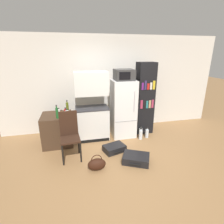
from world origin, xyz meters
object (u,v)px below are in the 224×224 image
at_px(bookshelf, 145,99).
at_px(water_bottle_front, 141,134).
at_px(chair, 69,132).
at_px(water_bottle_back, 147,133).
at_px(bottle_ketchup_red, 66,113).
at_px(suitcase_large_flat, 114,148).
at_px(microwave, 124,75).
at_px(bottle_clear_short, 67,114).
at_px(kitchen_hutch, 92,109).
at_px(bottle_amber_beer, 61,113).
at_px(refrigerator, 123,109).
at_px(bottle_olive_oil, 67,107).
at_px(suitcase_small_flat, 136,159).
at_px(water_bottle_middle, 141,132).
at_px(bottle_green_tall, 57,113).
at_px(side_table, 58,129).
at_px(bottle_milk_white, 59,112).
at_px(handbag, 97,164).

distance_m(bookshelf, water_bottle_front, 1.00).
xyz_separation_m(chair, water_bottle_back, (2.03, 0.48, -0.48)).
relative_size(bottle_ketchup_red, suitcase_large_flat, 0.38).
xyz_separation_m(microwave, bottle_clear_short, (-1.46, -0.31, -0.83)).
bearing_deg(kitchen_hutch, bottle_amber_beer, -165.17).
distance_m(bookshelf, water_bottle_back, 0.96).
xyz_separation_m(kitchen_hutch, refrigerator, (0.84, -0.02, -0.04)).
bearing_deg(bottle_amber_beer, bottle_olive_oil, 67.24).
distance_m(microwave, suitcase_small_flat, 2.07).
xyz_separation_m(kitchen_hutch, suitcase_small_flat, (0.76, -1.32, -0.73)).
bearing_deg(bottle_clear_short, microwave, 11.81).
height_order(bottle_amber_beer, bottle_ketchup_red, bottle_ketchup_red).
relative_size(bottle_olive_oil, bottle_clear_short, 1.42).
height_order(bottle_clear_short, water_bottle_front, bottle_clear_short).
bearing_deg(water_bottle_front, microwave, 138.42).
distance_m(microwave, water_bottle_front, 1.63).
xyz_separation_m(microwave, water_bottle_middle, (0.46, -0.20, -1.55)).
height_order(microwave, bottle_ketchup_red, microwave).
bearing_deg(bottle_ketchup_red, bottle_clear_short, -69.49).
xyz_separation_m(chair, suitcase_small_flat, (1.34, -0.52, -0.53)).
relative_size(microwave, suitcase_small_flat, 0.73).
relative_size(bottle_olive_oil, bottle_green_tall, 0.92).
bearing_deg(bookshelf, side_table, -175.57).
bearing_deg(suitcase_small_flat, water_bottle_back, 82.08).
xyz_separation_m(kitchen_hutch, bottle_ketchup_red, (-0.65, -0.24, 0.04)).
bearing_deg(water_bottle_back, bottle_green_tall, -179.60).
distance_m(side_table, bottle_milk_white, 0.45).
distance_m(suitcase_small_flat, water_bottle_back, 1.21).
distance_m(handbag, water_bottle_back, 1.87).
xyz_separation_m(refrigerator, bottle_green_tall, (-1.68, -0.32, 0.13)).
bearing_deg(bottle_clear_short, bookshelf, 10.91).
distance_m(bookshelf, bottle_green_tall, 2.37).
bearing_deg(microwave, bookshelf, 8.83).
bearing_deg(bottle_olive_oil, side_table, -139.33).
relative_size(refrigerator, bottle_olive_oil, 5.27).
distance_m(side_table, bottle_olive_oil, 0.62).
bearing_deg(bottle_clear_short, suitcase_large_flat, -25.19).
bearing_deg(refrigerator, kitchen_hutch, 178.82).
relative_size(side_table, chair, 0.73).
bearing_deg(side_table, bottle_ketchup_red, -29.14).
height_order(bottle_clear_short, chair, chair).
xyz_separation_m(bottle_olive_oil, water_bottle_back, (2.06, -0.45, -0.76)).
xyz_separation_m(bookshelf, handbag, (-1.58, -1.48, -0.86)).
distance_m(refrigerator, suitcase_small_flat, 1.48).
distance_m(bottle_olive_oil, water_bottle_middle, 2.09).
relative_size(microwave, bookshelf, 0.24).
distance_m(bottle_green_tall, water_bottle_front, 2.21).
distance_m(bottle_milk_white, handbag, 1.68).
bearing_deg(bottle_milk_white, bottle_amber_beer, -64.27).
relative_size(bottle_milk_white, handbag, 0.43).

